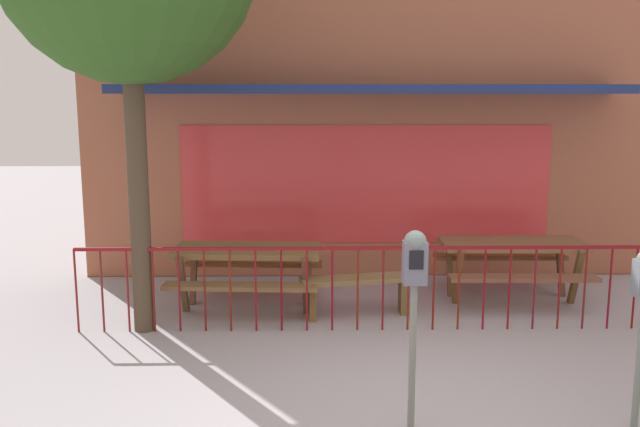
{
  "coord_description": "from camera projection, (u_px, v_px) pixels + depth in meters",
  "views": [
    {
      "loc": [
        -0.84,
        -5.3,
        2.63
      ],
      "look_at": [
        -0.7,
        2.4,
        1.27
      ],
      "focal_mm": 37.98,
      "sensor_mm": 36.0,
      "label": 1
    }
  ],
  "objects": [
    {
      "name": "patio_bench",
      "position": [
        359.0,
        287.0,
        8.1
      ],
      "size": [
        1.44,
        0.58,
        0.48
      ],
      "color": "olive",
      "rests_on": "ground"
    },
    {
      "name": "pub_storefront",
      "position": [
        366.0,
        74.0,
        9.68
      ],
      "size": [
        8.14,
        1.37,
        5.89
      ],
      "color": "brown",
      "rests_on": "ground"
    },
    {
      "name": "patio_fence_front",
      "position": [
        383.0,
        273.0,
        7.54
      ],
      "size": [
        6.86,
        0.04,
        0.97
      ],
      "color": "maroon",
      "rests_on": "ground"
    },
    {
      "name": "parking_meter_far",
      "position": [
        414.0,
        278.0,
        5.16
      ],
      "size": [
        0.18,
        0.17,
        1.62
      ],
      "color": "gray",
      "rests_on": "ground"
    },
    {
      "name": "picnic_table_right",
      "position": [
        512.0,
        254.0,
        8.69
      ],
      "size": [
        1.83,
        1.39,
        0.79
      ],
      "color": "brown",
      "rests_on": "ground"
    },
    {
      "name": "ground",
      "position": [
        408.0,
        411.0,
        5.69
      ],
      "size": [
        40.0,
        40.0,
        0.0
      ],
      "primitive_type": "plane",
      "color": "#A39EA5"
    },
    {
      "name": "picnic_table_left",
      "position": [
        247.0,
        261.0,
        8.32
      ],
      "size": [
        1.88,
        1.47,
        0.79
      ],
      "color": "brown",
      "rests_on": "ground"
    }
  ]
}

